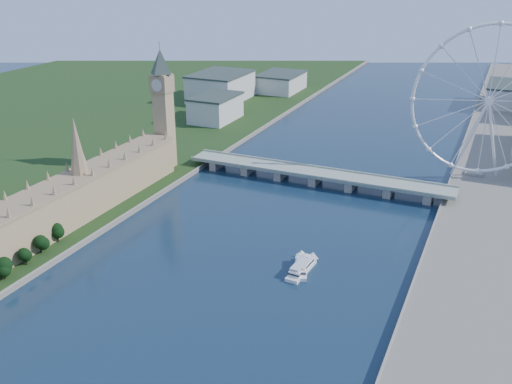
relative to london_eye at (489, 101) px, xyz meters
The scene contains 7 objects.
parliament_range 313.29m from the london_eye, 143.26° to the right, with size 24.00×200.00×70.00m.
big_ben 259.68m from the london_eye, 162.73° to the right, with size 20.02×20.02×110.00m.
westminster_bridge 145.38m from the london_eye, 155.34° to the right, with size 220.00×22.00×9.50m.
london_eye is the anchor object (origin of this frame).
city_skyline 226.06m from the london_eye, 111.50° to the left, with size 505.00×280.00×32.00m.
tour_boat_near 221.63m from the london_eye, 112.91° to the right, with size 8.08×31.52×6.98m, color white, non-canonical shape.
tour_boat_far 220.11m from the london_eye, 113.37° to the right, with size 7.48×29.31×6.47m, color white, non-canonical shape.
Camera 1 is at (131.93, -115.85, 170.67)m, focal length 40.00 mm.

